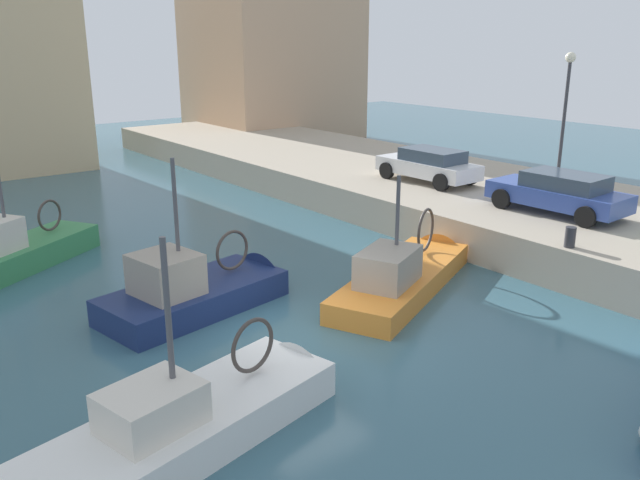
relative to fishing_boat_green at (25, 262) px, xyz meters
name	(u,v)px	position (x,y,z in m)	size (l,w,h in m)	color
water_surface	(302,336)	(3.67, -8.94, -0.13)	(80.00, 80.00, 0.00)	#386070
quay_wall	(584,226)	(15.17, -8.94, 0.47)	(9.00, 56.00, 1.20)	#ADA08C
fishing_boat_green	(25,262)	(0.00, 0.00, 0.00)	(6.14, 4.60, 4.49)	#388951
fishing_boat_white	(204,430)	(0.05, -11.03, -0.03)	(6.75, 3.10, 4.52)	white
fishing_boat_orange	(407,281)	(7.80, -8.18, 0.02)	(6.97, 4.36, 4.06)	orange
fishing_boat_navy	(206,300)	(2.82, -5.98, 0.03)	(5.68, 2.88, 4.81)	navy
parked_car_white	(429,165)	(14.05, -3.02, 1.74)	(1.88, 4.12, 1.28)	silver
parked_car_blue	(559,192)	(13.84, -8.74, 1.75)	(2.02, 4.33, 1.30)	#334C9E
mooring_bollard_north	(570,237)	(11.02, -10.94, 1.35)	(0.28, 0.28, 0.55)	#2D2D33
quay_streetlamp	(566,99)	(16.67, -6.86, 4.33)	(0.36, 0.36, 4.83)	#38383D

